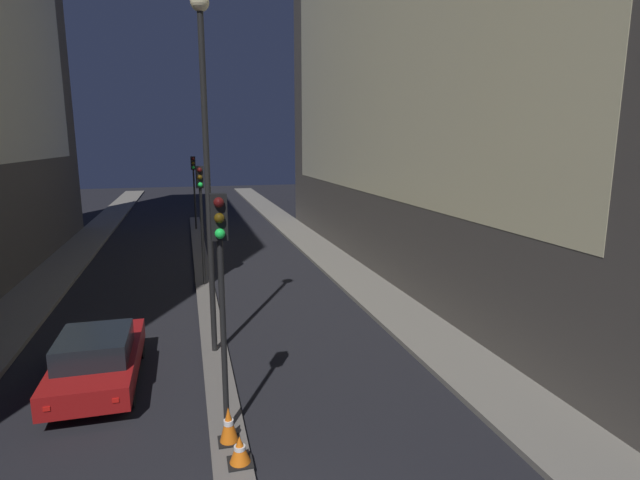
# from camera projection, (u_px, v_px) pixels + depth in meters

# --- Properties ---
(building_right) EXTENTS (6.01, 32.44, 22.09)m
(building_right) POSITION_uv_depth(u_px,v_px,m) (433.00, 32.00, 22.78)
(building_right) COLOR #4C4742
(building_right) RESTS_ON ground
(median_strip) EXTENTS (0.74, 34.33, 0.14)m
(median_strip) POSITION_uv_depth(u_px,v_px,m) (202.00, 270.00, 24.00)
(median_strip) COLOR #66605B
(median_strip) RESTS_ON ground
(traffic_light_near) EXTENTS (0.32, 0.42, 5.01)m
(traffic_light_near) POSITION_uv_depth(u_px,v_px,m) (221.00, 263.00, 9.78)
(traffic_light_near) COLOR black
(traffic_light_near) RESTS_ON median_strip
(traffic_light_mid) EXTENTS (0.32, 0.42, 5.01)m
(traffic_light_mid) POSITION_uv_depth(u_px,v_px,m) (201.00, 199.00, 20.65)
(traffic_light_mid) COLOR black
(traffic_light_mid) RESTS_ON median_strip
(traffic_light_far) EXTENTS (0.32, 0.42, 5.01)m
(traffic_light_far) POSITION_uv_depth(u_px,v_px,m) (194.00, 176.00, 34.16)
(traffic_light_far) COLOR black
(traffic_light_far) RESTS_ON median_strip
(street_lamp) EXTENTS (0.48, 0.48, 9.74)m
(street_lamp) POSITION_uv_depth(u_px,v_px,m) (205.00, 133.00, 13.37)
(street_lamp) COLOR black
(street_lamp) RESTS_ON median_strip
(traffic_cone_near) EXTENTS (0.48, 0.48, 0.56)m
(traffic_cone_near) POSITION_uv_depth(u_px,v_px,m) (240.00, 450.00, 9.40)
(traffic_cone_near) COLOR black
(traffic_cone_near) RESTS_ON median_strip
(traffic_cone_far) EXTENTS (0.44, 0.44, 0.76)m
(traffic_cone_far) POSITION_uv_depth(u_px,v_px,m) (229.00, 425.00, 10.06)
(traffic_cone_far) COLOR black
(traffic_cone_far) RESTS_ON median_strip
(car_left_lane) EXTENTS (1.93, 4.50, 1.47)m
(car_left_lane) POSITION_uv_depth(u_px,v_px,m) (98.00, 358.00, 12.63)
(car_left_lane) COLOR maroon
(car_left_lane) RESTS_ON ground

